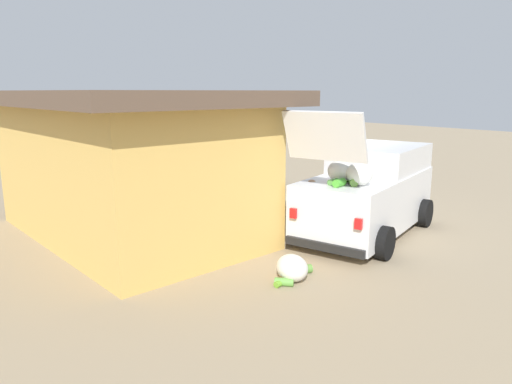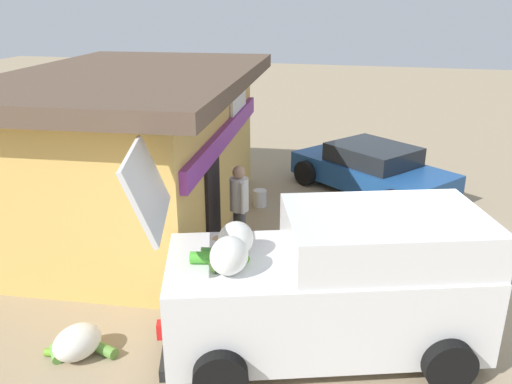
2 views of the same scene
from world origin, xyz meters
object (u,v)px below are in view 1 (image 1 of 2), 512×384
delivery_van (369,191)px  vendor_standing (237,184)px  parked_sedan (225,171)px  paint_bucket (185,200)px  customer_bending (300,203)px  storefront_bar (128,162)px  unloaded_banana_pile (292,269)px

delivery_van → vendor_standing: 3.08m
parked_sedan → vendor_standing: vendor_standing is taller
parked_sedan → paint_bucket: parked_sedan is taller
paint_bucket → customer_bending: bearing=-174.0°
storefront_bar → parked_sedan: (3.15, -4.62, -1.09)m
delivery_van → customer_bending: (0.45, 1.68, -0.13)m
storefront_bar → vendor_standing: (-0.83, -2.37, -0.66)m
storefront_bar → customer_bending: size_ratio=5.39×
storefront_bar → paint_bucket: 3.04m
vendor_standing → customer_bending: 1.96m
parked_sedan → customer_bending: size_ratio=3.01×
storefront_bar → paint_bucket: size_ratio=19.37×
customer_bending → vendor_standing: bearing=8.0°
delivery_van → paint_bucket: size_ratio=12.19×
customer_bending → storefront_bar: bearing=43.8°
unloaded_banana_pile → paint_bucket: unloaded_banana_pile is taller
storefront_bar → delivery_van: (-3.21, -4.32, -0.68)m
customer_bending → unloaded_banana_pile: (-1.51, 1.55, -0.64)m
delivery_van → customer_bending: 1.74m
unloaded_banana_pile → paint_bucket: (5.78, -1.10, -0.01)m
parked_sedan → storefront_bar: bearing=124.2°
storefront_bar → vendor_standing: 2.60m
delivery_van → paint_bucket: 5.24m
delivery_van → parked_sedan: delivery_van is taller
storefront_bar → parked_sedan: storefront_bar is taller
delivery_van → unloaded_banana_pile: bearing=108.2°
parked_sedan → customer_bending: (-5.90, 1.98, 0.28)m
vendor_standing → paint_bucket: size_ratio=4.40×
delivery_van → unloaded_banana_pile: size_ratio=4.85×
parked_sedan → vendor_standing: 4.59m
delivery_van → unloaded_banana_pile: 3.48m
paint_bucket → unloaded_banana_pile: bearing=169.2°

